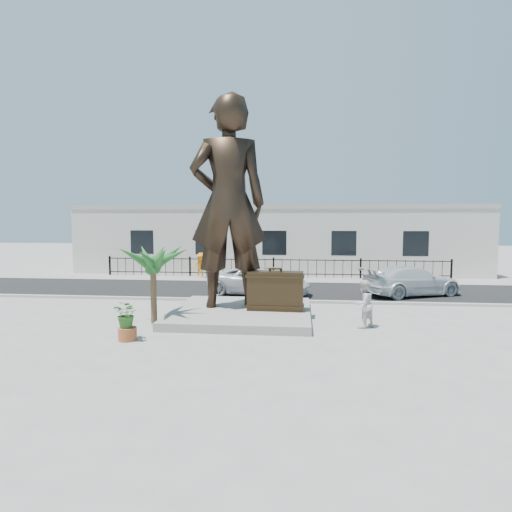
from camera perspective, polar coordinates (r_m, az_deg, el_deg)
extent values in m
plane|color=#9E9991|center=(15.07, -0.81, -9.39)|extent=(100.00, 100.00, 0.00)
cube|color=black|center=(22.87, 1.58, -4.47)|extent=(40.00, 7.00, 0.01)
cube|color=#A5A399|center=(19.43, 0.77, -5.97)|extent=(40.00, 0.25, 0.12)
cube|color=#9E9991|center=(26.82, 2.24, -3.08)|extent=(40.00, 2.50, 0.02)
cube|color=gray|center=(16.55, -1.92, -7.57)|extent=(5.20, 5.20, 0.30)
cube|color=black|center=(27.53, 2.35, -1.64)|extent=(22.00, 0.10, 1.20)
cube|color=silver|center=(31.59, 2.85, 2.10)|extent=(28.00, 7.00, 4.40)
imported|color=black|center=(16.73, -3.72, 7.08)|extent=(3.31, 2.53, 8.13)
cube|color=#2E2113|center=(16.20, 2.58, -4.65)|extent=(2.11, 0.74, 1.47)
imported|color=silver|center=(15.21, 14.13, -6.21)|extent=(1.02, 1.00, 1.66)
imported|color=silver|center=(21.11, 0.46, -3.33)|extent=(5.36, 3.27, 1.39)
imported|color=silver|center=(22.29, 20.02, -3.12)|extent=(5.36, 3.86, 1.44)
imported|color=orange|center=(27.57, -7.36, -1.22)|extent=(1.17, 0.92, 1.59)
cylinder|color=#9C4F29|center=(13.95, -16.76, -9.92)|extent=(0.56, 0.56, 0.40)
imported|color=#285A1D|center=(13.81, -16.82, -7.41)|extent=(0.94, 0.88, 0.85)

